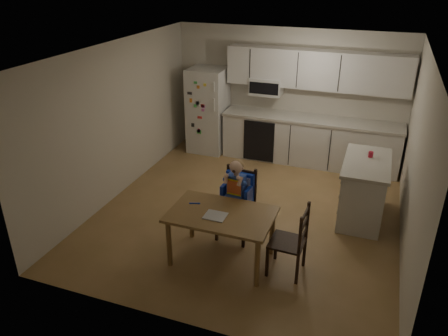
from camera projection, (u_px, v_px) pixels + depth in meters
room at (260, 127)px, 6.78m from camera, size 4.52×5.01×2.51m
refrigerator at (208, 110)px, 8.85m from camera, size 0.72×0.70×1.70m
kitchen_run at (310, 119)px, 8.28m from camera, size 3.37×0.62×2.15m
kitchen_island at (363, 189)px, 6.58m from camera, size 0.66×1.27×0.93m
red_cup at (371, 154)px, 6.50m from camera, size 0.07×0.07×0.09m
dining_table at (222, 220)px, 5.55m from camera, size 1.32×0.85×0.71m
napkin at (215, 216)px, 5.44m from camera, size 0.27×0.23×0.01m
toddler_spoon at (194, 203)px, 5.72m from camera, size 0.12×0.06×0.02m
chair_booster at (237, 190)px, 6.03m from camera, size 0.48×0.48×1.19m
chair_side at (295, 237)px, 5.32m from camera, size 0.44×0.44×0.95m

